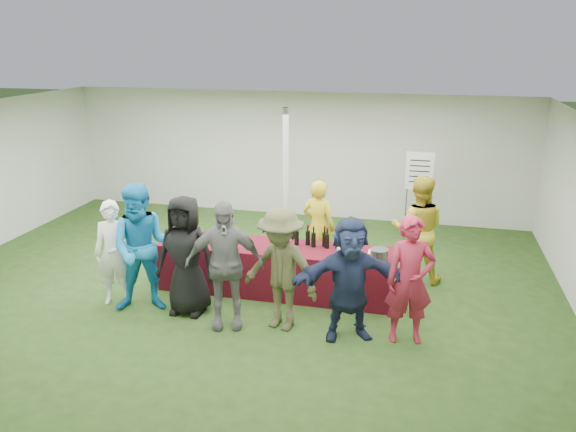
% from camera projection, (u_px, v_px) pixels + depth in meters
% --- Properties ---
extents(ground, '(60.00, 60.00, 0.00)m').
position_uv_depth(ground, '(237.00, 288.00, 8.88)').
color(ground, '#284719').
rests_on(ground, ground).
extents(tent, '(10.00, 10.00, 10.00)m').
position_uv_depth(tent, '(286.00, 188.00, 9.47)').
color(tent, white).
rests_on(tent, ground).
extents(serving_table, '(3.60, 0.80, 0.75)m').
position_uv_depth(serving_table, '(275.00, 269.00, 8.66)').
color(serving_table, maroon).
rests_on(serving_table, ground).
extents(wine_bottles, '(0.83, 0.14, 0.32)m').
position_uv_depth(wine_bottles, '(322.00, 239.00, 8.48)').
color(wine_bottles, black).
rests_on(wine_bottles, serving_table).
extents(wine_glasses, '(2.73, 0.13, 0.16)m').
position_uv_depth(wine_glasses, '(256.00, 244.00, 8.33)').
color(wine_glasses, silver).
rests_on(wine_glasses, serving_table).
extents(water_bottle, '(0.07, 0.07, 0.23)m').
position_uv_depth(water_bottle, '(279.00, 238.00, 8.58)').
color(water_bottle, silver).
rests_on(water_bottle, serving_table).
extents(bar_towel, '(0.25, 0.18, 0.03)m').
position_uv_depth(bar_towel, '(377.00, 253.00, 8.24)').
color(bar_towel, white).
rests_on(bar_towel, serving_table).
extents(dump_bucket, '(0.25, 0.25, 0.18)m').
position_uv_depth(dump_bucket, '(379.00, 255.00, 7.96)').
color(dump_bucket, slate).
rests_on(dump_bucket, serving_table).
extents(wine_list_sign, '(0.50, 0.03, 1.80)m').
position_uv_depth(wine_list_sign, '(419.00, 178.00, 10.29)').
color(wine_list_sign, slate).
rests_on(wine_list_sign, ground).
extents(staff_pourer, '(0.66, 0.52, 1.60)m').
position_uv_depth(staff_pourer, '(319.00, 227.00, 9.24)').
color(staff_pourer, gold).
rests_on(staff_pourer, ground).
extents(staff_back, '(0.87, 0.69, 1.75)m').
position_uv_depth(staff_back, '(418.00, 229.00, 8.92)').
color(staff_back, gold).
rests_on(staff_back, ground).
extents(customer_0, '(0.65, 0.52, 1.57)m').
position_uv_depth(customer_0, '(114.00, 253.00, 8.18)').
color(customer_0, white).
rests_on(customer_0, ground).
extents(customer_1, '(1.09, 0.96, 1.88)m').
position_uv_depth(customer_1, '(143.00, 248.00, 7.93)').
color(customer_1, '#1481C0').
rests_on(customer_1, ground).
extents(customer_2, '(0.85, 0.56, 1.73)m').
position_uv_depth(customer_2, '(186.00, 255.00, 7.88)').
color(customer_2, black).
rests_on(customer_2, ground).
extents(customer_3, '(1.13, 0.71, 1.79)m').
position_uv_depth(customer_3, '(224.00, 265.00, 7.48)').
color(customer_3, slate).
rests_on(customer_3, ground).
extents(customer_4, '(1.23, 0.92, 1.70)m').
position_uv_depth(customer_4, '(281.00, 270.00, 7.44)').
color(customer_4, '#484829').
rests_on(customer_4, ground).
extents(customer_5, '(1.61, 0.99, 1.66)m').
position_uv_depth(customer_5, '(350.00, 279.00, 7.20)').
color(customer_5, '#1D2745').
rests_on(customer_5, ground).
extents(customer_6, '(0.69, 0.53, 1.70)m').
position_uv_depth(customer_6, '(410.00, 280.00, 7.11)').
color(customer_6, maroon).
rests_on(customer_6, ground).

